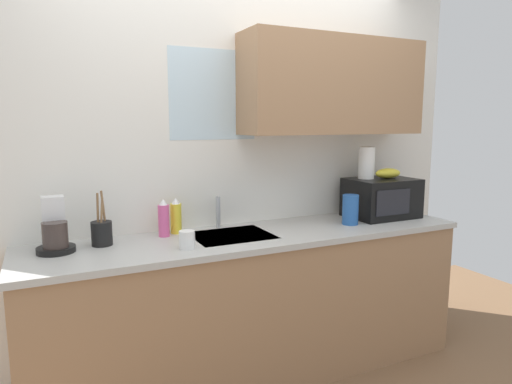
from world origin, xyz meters
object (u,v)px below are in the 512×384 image
at_px(coffee_maker, 55,231).
at_px(dish_soap_bottle_pink, 164,219).
at_px(utensil_crock, 102,232).
at_px(banana_bunch, 388,173).
at_px(microwave, 381,198).
at_px(mug_white, 187,240).
at_px(dish_soap_bottle_yellow, 176,217).
at_px(paper_towel_roll, 366,163).
at_px(cereal_canister, 350,210).

distance_m(coffee_maker, dish_soap_bottle_pink, 0.58).
bearing_deg(utensil_crock, banana_bunch, -2.09).
distance_m(microwave, mug_white, 1.48).
bearing_deg(mug_white, dish_soap_bottle_yellow, 83.45).
bearing_deg(dish_soap_bottle_yellow, microwave, -6.41).
relative_size(mug_white, utensil_crock, 0.32).
distance_m(microwave, dish_soap_bottle_yellow, 1.43).
relative_size(microwave, mug_white, 4.84).
distance_m(microwave, paper_towel_roll, 0.27).
bearing_deg(utensil_crock, mug_white, -33.33).
relative_size(banana_bunch, utensil_crock, 0.67).
xyz_separation_m(dish_soap_bottle_pink, cereal_canister, (1.17, -0.22, -0.01)).
height_order(cereal_canister, mug_white, cereal_canister).
bearing_deg(coffee_maker, mug_white, -21.66).
bearing_deg(dish_soap_bottle_pink, banana_bunch, -4.27).
xyz_separation_m(cereal_canister, mug_white, (-1.12, -0.09, -0.05)).
bearing_deg(cereal_canister, microwave, 16.17).
bearing_deg(dish_soap_bottle_pink, utensil_crock, -172.43).
bearing_deg(banana_bunch, microwave, -178.23).
bearing_deg(dish_soap_bottle_yellow, coffee_maker, -171.45).
bearing_deg(mug_white, dish_soap_bottle_pink, 98.23).
xyz_separation_m(microwave, mug_white, (-1.46, -0.19, -0.09)).
height_order(microwave, paper_towel_roll, paper_towel_roll).
distance_m(banana_bunch, coffee_maker, 2.15).
distance_m(mug_white, utensil_crock, 0.47).
bearing_deg(mug_white, cereal_canister, 4.58).
height_order(paper_towel_roll, coffee_maker, paper_towel_roll).
bearing_deg(dish_soap_bottle_pink, coffee_maker, -174.29).
xyz_separation_m(microwave, banana_bunch, (0.05, 0.00, 0.17)).
xyz_separation_m(microwave, dish_soap_bottle_yellow, (-1.42, 0.16, -0.03)).
xyz_separation_m(dish_soap_bottle_yellow, utensil_crock, (-0.44, -0.09, -0.03)).
bearing_deg(paper_towel_roll, microwave, -27.38).
distance_m(banana_bunch, cereal_canister, 0.45).
bearing_deg(dish_soap_bottle_pink, microwave, -4.47).
bearing_deg(coffee_maker, banana_bunch, -1.56).
bearing_deg(paper_towel_roll, mug_white, -170.02).
bearing_deg(paper_towel_roll, banana_bunch, -18.43).
xyz_separation_m(dish_soap_bottle_pink, mug_white, (0.04, -0.31, -0.06)).
xyz_separation_m(coffee_maker, dish_soap_bottle_yellow, (0.67, 0.10, -0.00)).
bearing_deg(microwave, coffee_maker, 178.36).
height_order(banana_bunch, cereal_canister, banana_bunch).
height_order(coffee_maker, dish_soap_bottle_pink, coffee_maker).
relative_size(microwave, utensil_crock, 1.55).
bearing_deg(mug_white, paper_towel_roll, 9.98).
distance_m(banana_bunch, dish_soap_bottle_yellow, 1.50).
distance_m(dish_soap_bottle_pink, mug_white, 0.31).
bearing_deg(paper_towel_roll, cereal_canister, -147.99).
relative_size(dish_soap_bottle_yellow, mug_white, 2.25).
relative_size(coffee_maker, dish_soap_bottle_pink, 1.27).
xyz_separation_m(paper_towel_roll, cereal_canister, (-0.24, -0.15, -0.28)).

